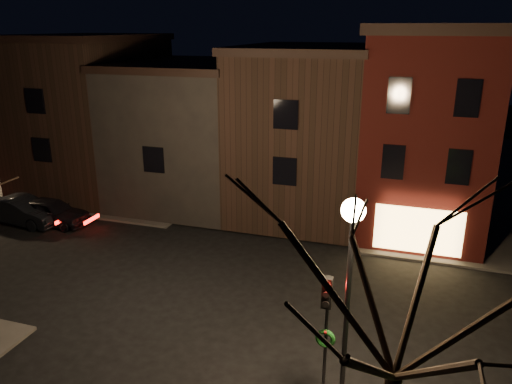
% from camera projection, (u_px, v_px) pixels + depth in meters
% --- Properties ---
extents(ground, '(120.00, 120.00, 0.00)m').
position_uv_depth(ground, '(216.00, 286.00, 21.22)').
color(ground, black).
rests_on(ground, ground).
extents(sidewalk_far_left, '(30.00, 30.00, 0.12)m').
position_uv_depth(sidewalk_far_left, '(95.00, 148.00, 45.10)').
color(sidewalk_far_left, '#2D2B28').
rests_on(sidewalk_far_left, ground).
extents(corner_building, '(6.50, 8.50, 10.50)m').
position_uv_depth(corner_building, '(427.00, 130.00, 25.71)').
color(corner_building, '#400E0B').
rests_on(corner_building, ground).
extents(row_building_a, '(7.30, 10.30, 9.40)m').
position_uv_depth(row_building_a, '(308.00, 130.00, 28.72)').
color(row_building_a, black).
rests_on(row_building_a, ground).
extents(row_building_b, '(7.80, 10.30, 8.40)m').
position_uv_depth(row_building_b, '(193.00, 130.00, 31.00)').
color(row_building_b, black).
rests_on(row_building_b, ground).
extents(row_building_c, '(7.30, 10.30, 9.90)m').
position_uv_depth(row_building_c, '(92.00, 113.00, 32.89)').
color(row_building_c, black).
rests_on(row_building_c, ground).
extents(street_lamp_near, '(0.60, 0.60, 6.48)m').
position_uv_depth(street_lamp_near, '(351.00, 253.00, 12.35)').
color(street_lamp_near, black).
rests_on(street_lamp_near, sidewalk_near_right).
extents(traffic_signal, '(0.58, 0.38, 4.05)m').
position_uv_depth(traffic_signal, '(326.00, 321.00, 13.72)').
color(traffic_signal, black).
rests_on(traffic_signal, sidewalk_near_right).
extents(bare_tree_right, '(6.40, 6.40, 8.50)m').
position_uv_depth(bare_tree_right, '(405.00, 270.00, 9.41)').
color(bare_tree_right, black).
rests_on(bare_tree_right, sidewalk_near_right).
extents(parked_car_a, '(4.40, 1.81, 1.49)m').
position_uv_depth(parked_car_a, '(51.00, 212.00, 27.61)').
color(parked_car_a, black).
rests_on(parked_car_a, ground).
extents(parked_car_b, '(4.74, 1.92, 1.53)m').
position_uv_depth(parked_car_b, '(23.00, 211.00, 27.64)').
color(parked_car_b, black).
rests_on(parked_car_b, ground).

